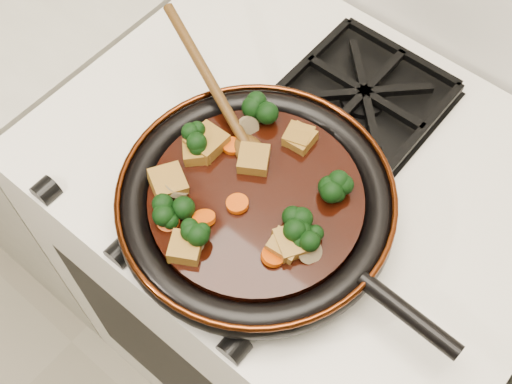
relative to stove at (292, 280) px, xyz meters
The scene contains 31 objects.
stove is the anchor object (origin of this frame).
burner_grate_front 0.48m from the stove, 90.00° to the right, with size 0.23×0.23×0.03m, color black, non-canonical shape.
burner_grate_back 0.48m from the stove, 90.00° to the left, with size 0.23×0.23×0.03m, color black, non-canonical shape.
skillet 0.51m from the stove, 87.70° to the right, with size 0.50×0.37×0.05m.
braising_sauce 0.51m from the stove, 88.60° to the right, with size 0.28×0.28×0.02m, color black.
tofu_cube_0 0.54m from the stove, 60.02° to the right, with size 0.04×0.04×0.02m, color brown.
tofu_cube_1 0.55m from the stove, 63.65° to the right, with size 0.04×0.03×0.02m, color brown.
tofu_cube_2 0.52m from the stove, 111.25° to the right, with size 0.04×0.04×0.02m, color brown.
tofu_cube_3 0.57m from the stove, 93.36° to the right, with size 0.04×0.04×0.02m, color brown.
tofu_cube_4 0.52m from the stove, 108.66° to the right, with size 0.03×0.04×0.02m, color brown.
tofu_cube_5 0.52m from the stove, 120.55° to the right, with size 0.04×0.04×0.02m, color brown.
tofu_cube_6 0.54m from the stove, 133.52° to the right, with size 0.04×0.05×0.02m, color brown.
tofu_cube_7 0.54m from the stove, 129.28° to the right, with size 0.04×0.04×0.02m, color brown.
tofu_cube_8 0.56m from the stove, 117.46° to the right, with size 0.04×0.04×0.02m, color brown.
broccoli_floret_0 0.57m from the stove, 95.05° to the right, with size 0.06×0.06×0.06m, color black, non-canonical shape.
broccoli_floret_1 0.53m from the stove, 34.84° to the right, with size 0.06×0.06×0.06m, color black, non-canonical shape.
broccoli_floret_2 0.54m from the stove, 60.65° to the right, with size 0.06×0.06×0.05m, color black, non-canonical shape.
broccoli_floret_3 0.53m from the stove, 161.06° to the right, with size 0.06×0.06×0.05m, color black, non-canonical shape.
broccoli_floret_4 0.56m from the stove, 106.15° to the right, with size 0.06×0.06×0.05m, color black, non-canonical shape.
broccoli_floret_5 0.55m from the stove, 134.35° to the right, with size 0.06×0.06×0.06m, color black, non-canonical shape.
broccoli_floret_6 0.54m from the stove, 55.38° to the right, with size 0.06×0.06×0.05m, color black, non-canonical shape.
carrot_coin_0 0.53m from the stove, 92.59° to the right, with size 0.03×0.03×0.01m, color #CB4305.
carrot_coin_1 0.56m from the stove, 104.87° to the right, with size 0.03×0.03×0.01m, color #CB4305.
carrot_coin_2 0.55m from the stove, 97.66° to the right, with size 0.03×0.03×0.01m, color #CB4305.
carrot_coin_3 0.53m from the stove, 130.43° to the right, with size 0.03×0.03×0.01m, color #CB4305.
carrot_coin_4 0.55m from the stove, 66.81° to the right, with size 0.03×0.03×0.01m, color #CB4305.
mushroom_slice_0 0.56m from the stove, 93.36° to the right, with size 0.03×0.03×0.01m, color brown.
mushroom_slice_1 0.52m from the stove, 146.66° to the right, with size 0.03×0.03×0.01m, color brown.
mushroom_slice_2 0.55m from the stove, 114.47° to the right, with size 0.04×0.04×0.01m, color brown.
mushroom_slice_3 0.55m from the stove, 53.34° to the right, with size 0.03×0.03×0.01m, color brown.
wooden_spoon 0.54m from the stove, 156.95° to the right, with size 0.16×0.08×0.25m.
Camera 1 is at (0.27, 1.25, 1.68)m, focal length 45.00 mm.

